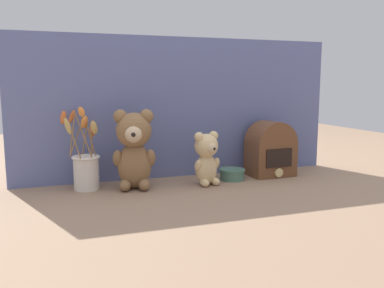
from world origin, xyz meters
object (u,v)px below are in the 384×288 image
object	(u,v)px
vintage_radio	(271,150)
decorative_tin_tall	(232,174)
teddy_bear_large	(134,148)
teddy_bear_medium	(207,157)
flower_vase	(86,165)

from	to	relation	value
vintage_radio	decorative_tin_tall	xyz separation A→B (m)	(-0.19, -0.02, -0.09)
teddy_bear_large	vintage_radio	world-z (taller)	teddy_bear_large
teddy_bear_large	teddy_bear_medium	distance (m)	0.28
teddy_bear_large	vintage_radio	xyz separation A→B (m)	(0.60, 0.03, -0.05)
teddy_bear_large	flower_vase	xyz separation A→B (m)	(-0.18, 0.05, -0.06)
teddy_bear_medium	decorative_tin_tall	size ratio (longest dim) A/B	1.99
teddy_bear_large	flower_vase	size ratio (longest dim) A/B	0.94
teddy_bear_large	vintage_radio	size ratio (longest dim) A/B	1.27
teddy_bear_large	decorative_tin_tall	distance (m)	0.43
teddy_bear_medium	decorative_tin_tall	distance (m)	0.16
vintage_radio	decorative_tin_tall	distance (m)	0.21
flower_vase	vintage_radio	size ratio (longest dim) A/B	1.35
decorative_tin_tall	flower_vase	bearing A→B (deg)	176.40
flower_vase	teddy_bear_large	bearing A→B (deg)	-14.49
flower_vase	teddy_bear_medium	bearing A→B (deg)	-10.17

